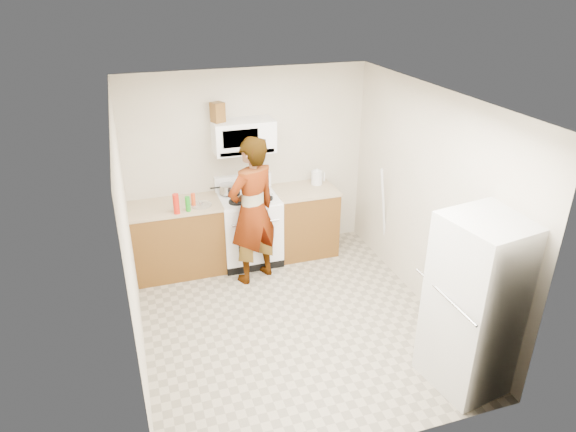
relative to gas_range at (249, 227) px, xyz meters
name	(u,v)px	position (x,y,z in m)	size (l,w,h in m)	color
floor	(291,321)	(0.10, -1.48, -0.49)	(3.60, 3.60, 0.00)	gray
back_wall	(249,165)	(0.10, 0.31, 0.76)	(3.20, 0.02, 2.50)	beige
right_wall	(428,202)	(1.69, -1.48, 0.76)	(0.02, 3.60, 2.50)	beige
cabinet_left	(178,240)	(-0.94, 0.01, -0.04)	(1.12, 0.62, 0.90)	brown
counter_left	(174,206)	(-0.94, 0.01, 0.43)	(1.14, 0.64, 0.04)	tan
cabinet_right	(304,222)	(0.78, 0.01, -0.04)	(0.80, 0.62, 0.90)	brown
counter_right	(305,190)	(0.78, 0.01, 0.43)	(0.82, 0.64, 0.04)	tan
gas_range	(249,227)	(0.00, 0.00, 0.00)	(0.76, 0.65, 1.13)	white
microwave	(244,136)	(0.00, 0.13, 1.21)	(0.76, 0.38, 0.40)	white
person	(253,211)	(-0.06, -0.47, 0.45)	(0.68, 0.45, 1.87)	tan
fridge	(477,304)	(1.41, -2.84, 0.36)	(0.70, 0.70, 1.70)	beige
kettle	(317,178)	(0.99, 0.13, 0.54)	(0.15, 0.15, 0.19)	silver
jug	(218,112)	(-0.31, 0.14, 1.53)	(0.14, 0.14, 0.24)	brown
saucepan	(227,189)	(-0.24, 0.14, 0.52)	(0.20, 0.20, 0.11)	#B7B8BC
tray	(262,196)	(0.17, -0.08, 0.47)	(0.25, 0.16, 0.05)	white
bottle_spray	(176,204)	(-0.94, -0.25, 0.57)	(0.07, 0.07, 0.25)	red
bottle_hot_sauce	(193,200)	(-0.71, -0.09, 0.53)	(0.05, 0.05, 0.16)	#D84318
bottle_green_cap	(188,204)	(-0.80, -0.22, 0.54)	(0.06, 0.06, 0.19)	#188818
pot_lid	(201,205)	(-0.62, -0.11, 0.46)	(0.26, 0.26, 0.01)	white
broom	(384,215)	(1.66, -0.60, 0.20)	(0.03, 0.03, 1.38)	silver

